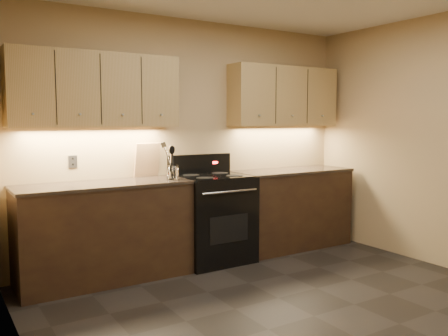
# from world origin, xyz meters

# --- Properties ---
(floor) EXTENTS (4.00, 4.00, 0.00)m
(floor) POSITION_xyz_m (0.00, 0.00, 0.00)
(floor) COLOR black
(floor) RESTS_ON ground
(wall_back) EXTENTS (4.00, 0.04, 2.60)m
(wall_back) POSITION_xyz_m (0.00, 2.00, 1.30)
(wall_back) COLOR tan
(wall_back) RESTS_ON ground
(wall_left) EXTENTS (0.04, 4.00, 2.60)m
(wall_left) POSITION_xyz_m (-2.00, 0.00, 1.30)
(wall_left) COLOR tan
(wall_left) RESTS_ON ground
(counter_left) EXTENTS (1.62, 0.62, 0.93)m
(counter_left) POSITION_xyz_m (-1.10, 1.70, 0.47)
(counter_left) COLOR black
(counter_left) RESTS_ON ground
(counter_right) EXTENTS (1.46, 0.62, 0.93)m
(counter_right) POSITION_xyz_m (1.18, 1.70, 0.47)
(counter_right) COLOR black
(counter_right) RESTS_ON ground
(stove) EXTENTS (0.76, 0.68, 1.14)m
(stove) POSITION_xyz_m (0.08, 1.68, 0.48)
(stove) COLOR black
(stove) RESTS_ON ground
(upper_cab_left) EXTENTS (1.60, 0.30, 0.70)m
(upper_cab_left) POSITION_xyz_m (-1.10, 1.85, 1.80)
(upper_cab_left) COLOR #A88954
(upper_cab_left) RESTS_ON wall_back
(upper_cab_right) EXTENTS (1.44, 0.30, 0.70)m
(upper_cab_right) POSITION_xyz_m (1.18, 1.85, 1.80)
(upper_cab_right) COLOR #A88954
(upper_cab_right) RESTS_ON wall_back
(outlet_plate) EXTENTS (0.08, 0.01, 0.12)m
(outlet_plate) POSITION_xyz_m (-1.30, 1.99, 1.12)
(outlet_plate) COLOR #B2B5BA
(outlet_plate) RESTS_ON wall_back
(utensil_crock) EXTENTS (0.14, 0.14, 0.14)m
(utensil_crock) POSITION_xyz_m (-0.42, 1.61, 0.99)
(utensil_crock) COLOR white
(utensil_crock) RESTS_ON counter_left
(cutting_board) EXTENTS (0.29, 0.12, 0.35)m
(cutting_board) POSITION_xyz_m (-0.55, 1.96, 1.11)
(cutting_board) COLOR tan
(cutting_board) RESTS_ON counter_left
(wooden_spoon) EXTENTS (0.12, 0.15, 0.33)m
(wooden_spoon) POSITION_xyz_m (-0.45, 1.60, 1.11)
(wooden_spoon) COLOR tan
(wooden_spoon) RESTS_ON utensil_crock
(black_spoon) EXTENTS (0.09, 0.15, 0.33)m
(black_spoon) POSITION_xyz_m (-0.43, 1.63, 1.11)
(black_spoon) COLOR black
(black_spoon) RESTS_ON utensil_crock
(black_turner) EXTENTS (0.11, 0.14, 0.33)m
(black_turner) POSITION_xyz_m (-0.41, 1.60, 1.11)
(black_turner) COLOR black
(black_turner) RESTS_ON utensil_crock
(steel_spatula) EXTENTS (0.23, 0.11, 0.40)m
(steel_spatula) POSITION_xyz_m (-0.39, 1.63, 1.14)
(steel_spatula) COLOR silver
(steel_spatula) RESTS_ON utensil_crock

